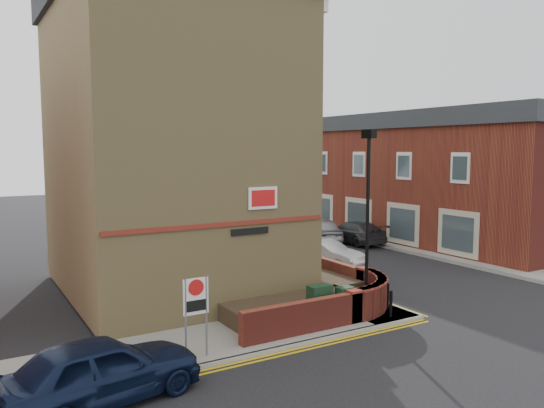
{
  "coord_description": "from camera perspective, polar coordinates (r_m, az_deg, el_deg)",
  "views": [
    {
      "loc": [
        -10.37,
        -12.5,
        5.76
      ],
      "look_at": [
        -0.52,
        4.0,
        3.77
      ],
      "focal_mm": 35.0,
      "sensor_mm": 36.0,
      "label": 1
    }
  ],
  "objects": [
    {
      "name": "tree_mid",
      "position": [
        36.7,
        -11.17,
        4.92
      ],
      "size": [
        4.03,
        4.03,
        7.42
      ],
      "color": "#382B1E",
      "rests_on": "pavement_main"
    },
    {
      "name": "far_terrace",
      "position": [
        38.62,
        9.31,
        3.28
      ],
      "size": [
        5.4,
        30.4,
        8.0
      ],
      "color": "maroon",
      "rests_on": "ground"
    },
    {
      "name": "utility_cabinet_small",
      "position": [
        18.06,
        7.82,
        -10.51
      ],
      "size": [
        0.55,
        0.4,
        1.1
      ],
      "primitive_type": "cube",
      "color": "#16331E",
      "rests_on": "pavement_corner"
    },
    {
      "name": "silver_car_far",
      "position": [
        33.2,
        5.28,
        -2.75
      ],
      "size": [
        3.32,
        4.91,
        1.55
      ],
      "primitive_type": "imported",
      "rotation": [
        0.0,
        0.0,
        2.78
      ],
      "color": "#999AA0",
      "rests_on": "ground"
    },
    {
      "name": "kerb_main_far",
      "position": [
        33.75,
        9.03,
        -3.89
      ],
      "size": [
        0.15,
        40.0,
        0.12
      ],
      "primitive_type": "cube",
      "color": "gray",
      "rests_on": "ground"
    },
    {
      "name": "pavement_far",
      "position": [
        35.05,
        11.54,
        -3.57
      ],
      "size": [
        4.0,
        40.0,
        0.12
      ],
      "primitive_type": "cube",
      "color": "gray",
      "rests_on": "ground"
    },
    {
      "name": "ground",
      "position": [
        17.23,
        8.58,
        -13.69
      ],
      "size": [
        120.0,
        120.0,
        0.0
      ],
      "primitive_type": "plane",
      "color": "black",
      "rests_on": "ground"
    },
    {
      "name": "grey_car_far",
      "position": [
        33.05,
        8.8,
        -2.99
      ],
      "size": [
        2.08,
        4.79,
        1.37
      ],
      "primitive_type": "imported",
      "rotation": [
        0.0,
        0.0,
        3.11
      ],
      "color": "#2B2C30",
      "rests_on": "ground"
    },
    {
      "name": "navy_hatchback",
      "position": [
        13.14,
        -17.9,
        -16.64
      ],
      "size": [
        4.85,
        2.65,
        1.56
      ],
      "primitive_type": "imported",
      "rotation": [
        0.0,
        0.0,
        1.75
      ],
      "color": "black",
      "rests_on": "ground"
    },
    {
      "name": "tree_near",
      "position": [
        29.3,
        -5.85,
        3.81
      ],
      "size": [
        3.64,
        3.65,
        6.7
      ],
      "color": "#382B1E",
      "rests_on": "pavement_main"
    },
    {
      "name": "yellow_lines_side",
      "position": [
        15.17,
        -1.49,
        -16.37
      ],
      "size": [
        13.0,
        0.28,
        0.01
      ],
      "primitive_type": "cube",
      "color": "gold",
      "rests_on": "ground"
    },
    {
      "name": "far_terrace_cream",
      "position": [
        56.32,
        -4.62,
        4.15
      ],
      "size": [
        5.4,
        12.4,
        8.0
      ],
      "color": "beige",
      "rests_on": "ground"
    },
    {
      "name": "bollard_near",
      "position": [
        18.61,
        12.66,
        -10.43
      ],
      "size": [
        0.11,
        0.11,
        0.9
      ],
      "primitive_type": "cylinder",
      "color": "black",
      "rests_on": "pavement_corner"
    },
    {
      "name": "kerb_side",
      "position": [
        15.36,
        -1.97,
        -15.88
      ],
      "size": [
        13.0,
        0.15,
        0.12
      ],
      "primitive_type": "cube",
      "color": "gray",
      "rests_on": "ground"
    },
    {
      "name": "traffic_light_assembly",
      "position": [
        39.72,
        -11.99,
        1.48
      ],
      "size": [
        0.2,
        0.16,
        4.2
      ],
      "color": "black",
      "rests_on": "pavement_main"
    },
    {
      "name": "kerb_main_near",
      "position": [
        31.99,
        -5.62,
        -4.39
      ],
      "size": [
        0.15,
        32.0,
        0.12
      ],
      "primitive_type": "cube",
      "color": "gray",
      "rests_on": "ground"
    },
    {
      "name": "corner_building",
      "position": [
        21.84,
        -10.75,
        7.03
      ],
      "size": [
        8.95,
        10.4,
        13.6
      ],
      "color": "tan",
      "rests_on": "ground"
    },
    {
      "name": "lamppost",
      "position": [
        18.35,
        10.23,
        -1.75
      ],
      "size": [
        0.25,
        0.5,
        6.3
      ],
      "color": "black",
      "rests_on": "pavement_corner"
    },
    {
      "name": "silver_car_near",
      "position": [
        26.22,
        5.72,
        -5.31
      ],
      "size": [
        2.63,
        4.31,
        1.34
      ],
      "primitive_type": "imported",
      "rotation": [
        0.0,
        0.0,
        0.32
      ],
      "color": "silver",
      "rests_on": "ground"
    },
    {
      "name": "pavement_main",
      "position": [
        31.58,
        -7.27,
        -4.54
      ],
      "size": [
        2.0,
        32.0,
        0.12
      ],
      "primitive_type": "cube",
      "color": "gray",
      "rests_on": "ground"
    },
    {
      "name": "red_car_main",
      "position": [
        37.99,
        -7.19,
        -1.86
      ],
      "size": [
        3.91,
        5.22,
        1.32
      ],
      "primitive_type": "imported",
      "rotation": [
        0.0,
        0.0,
        -0.41
      ],
      "color": "maroon",
      "rests_on": "ground"
    },
    {
      "name": "bollard_far",
      "position": [
        19.56,
        12.32,
        -9.61
      ],
      "size": [
        0.11,
        0.11,
        0.9
      ],
      "primitive_type": "cylinder",
      "color": "black",
      "rests_on": "pavement_corner"
    },
    {
      "name": "yellow_lines_main",
      "position": [
        32.1,
        -5.22,
        -4.44
      ],
      "size": [
        0.28,
        32.0,
        0.01
      ],
      "primitive_type": "cube",
      "color": "gold",
      "rests_on": "ground"
    },
    {
      "name": "zone_sign",
      "position": [
        14.65,
        -8.18,
        -10.46
      ],
      "size": [
        0.72,
        0.07,
        2.2
      ],
      "color": "slate",
      "rests_on": "pavement_corner"
    },
    {
      "name": "garden_wall",
      "position": [
        19.12,
        3.73,
        -11.63
      ],
      "size": [
        6.8,
        6.0,
        1.2
      ],
      "primitive_type": null,
      "color": "maroon",
      "rests_on": "ground"
    },
    {
      "name": "tree_far",
      "position": [
        44.31,
        -14.66,
        4.62
      ],
      "size": [
        3.81,
        3.81,
        7.0
      ],
      "color": "#382B1E",
      "rests_on": "pavement_main"
    },
    {
      "name": "pavement_corner",
      "position": [
        16.6,
        -4.55,
        -14.19
      ],
      "size": [
        13.0,
        3.0,
        0.12
      ],
      "primitive_type": "cube",
      "color": "gray",
      "rests_on": "ground"
    },
    {
      "name": "utility_cabinet_large",
      "position": [
        17.81,
        5.16,
        -10.55
      ],
      "size": [
        0.8,
        0.45,
        1.2
      ],
      "primitive_type": "cube",
      "color": "#16331E",
      "rests_on": "pavement_corner"
    }
  ]
}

